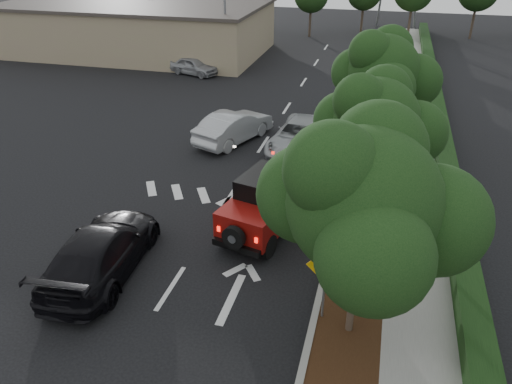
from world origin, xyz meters
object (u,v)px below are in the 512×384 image
(red_jeep, at_px, (267,203))
(speed_hump_sign, at_px, (325,275))
(black_suv_oncoming, at_px, (102,251))
(silver_suv_ahead, at_px, (300,136))

(red_jeep, distance_m, speed_hump_sign, 5.11)
(red_jeep, height_order, black_suv_oncoming, red_jeep)
(red_jeep, bearing_deg, speed_hump_sign, -44.41)
(black_suv_oncoming, distance_m, speed_hump_sign, 7.30)
(red_jeep, distance_m, silver_suv_ahead, 7.68)
(red_jeep, distance_m, black_suv_oncoming, 5.98)
(silver_suv_ahead, relative_size, black_suv_oncoming, 0.95)
(silver_suv_ahead, bearing_deg, red_jeep, -83.22)
(red_jeep, xyz_separation_m, silver_suv_ahead, (-0.16, 7.67, -0.38))
(red_jeep, bearing_deg, silver_suv_ahead, 104.91)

